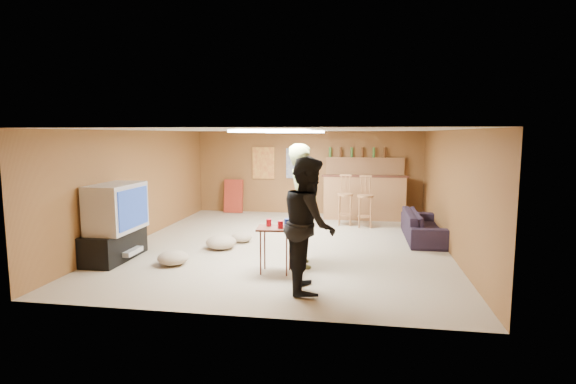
# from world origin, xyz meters

# --- Properties ---
(ground) EXTENTS (7.00, 7.00, 0.00)m
(ground) POSITION_xyz_m (0.00, 0.00, 0.00)
(ground) COLOR tan
(ground) RESTS_ON ground
(ceiling) EXTENTS (6.00, 7.00, 0.02)m
(ceiling) POSITION_xyz_m (0.00, 0.00, 2.20)
(ceiling) COLOR silver
(ceiling) RESTS_ON ground
(wall_back) EXTENTS (6.00, 0.02, 2.20)m
(wall_back) POSITION_xyz_m (0.00, 3.50, 1.10)
(wall_back) COLOR brown
(wall_back) RESTS_ON ground
(wall_front) EXTENTS (6.00, 0.02, 2.20)m
(wall_front) POSITION_xyz_m (0.00, -3.50, 1.10)
(wall_front) COLOR brown
(wall_front) RESTS_ON ground
(wall_left) EXTENTS (0.02, 7.00, 2.20)m
(wall_left) POSITION_xyz_m (-3.00, 0.00, 1.10)
(wall_left) COLOR brown
(wall_left) RESTS_ON ground
(wall_right) EXTENTS (0.02, 7.00, 2.20)m
(wall_right) POSITION_xyz_m (3.00, 0.00, 1.10)
(wall_right) COLOR brown
(wall_right) RESTS_ON ground
(tv_stand) EXTENTS (0.55, 1.30, 0.50)m
(tv_stand) POSITION_xyz_m (-2.72, -1.50, 0.25)
(tv_stand) COLOR black
(tv_stand) RESTS_ON ground
(dvd_box) EXTENTS (0.35, 0.50, 0.08)m
(dvd_box) POSITION_xyz_m (-2.50, -1.50, 0.15)
(dvd_box) COLOR #B2B2B7
(dvd_box) RESTS_ON tv_stand
(tv_body) EXTENTS (0.60, 1.10, 0.80)m
(tv_body) POSITION_xyz_m (-2.65, -1.50, 0.90)
(tv_body) COLOR #B2B2B7
(tv_body) RESTS_ON tv_stand
(tv_screen) EXTENTS (0.02, 0.95, 0.65)m
(tv_screen) POSITION_xyz_m (-2.34, -1.50, 0.90)
(tv_screen) COLOR navy
(tv_screen) RESTS_ON tv_body
(bar_counter) EXTENTS (2.00, 0.60, 1.10)m
(bar_counter) POSITION_xyz_m (1.50, 2.95, 0.55)
(bar_counter) COLOR brown
(bar_counter) RESTS_ON ground
(bar_lip) EXTENTS (2.10, 0.12, 0.05)m
(bar_lip) POSITION_xyz_m (1.50, 2.70, 1.10)
(bar_lip) COLOR #431F15
(bar_lip) RESTS_ON bar_counter
(bar_shelf) EXTENTS (2.00, 0.18, 0.05)m
(bar_shelf) POSITION_xyz_m (1.50, 3.40, 1.50)
(bar_shelf) COLOR brown
(bar_shelf) RESTS_ON bar_backing
(bar_backing) EXTENTS (2.00, 0.14, 0.60)m
(bar_backing) POSITION_xyz_m (1.50, 3.42, 1.20)
(bar_backing) COLOR brown
(bar_backing) RESTS_ON bar_counter
(poster_left) EXTENTS (0.60, 0.03, 0.85)m
(poster_left) POSITION_xyz_m (-1.20, 3.46, 1.35)
(poster_left) COLOR #BF3F26
(poster_left) RESTS_ON wall_back
(poster_right) EXTENTS (0.55, 0.03, 0.80)m
(poster_right) POSITION_xyz_m (-0.30, 3.46, 1.35)
(poster_right) COLOR #334C99
(poster_right) RESTS_ON wall_back
(folding_chair_stack) EXTENTS (0.50, 0.26, 0.91)m
(folding_chair_stack) POSITION_xyz_m (-2.00, 3.30, 0.45)
(folding_chair_stack) COLOR #9C2D1C
(folding_chair_stack) RESTS_ON ground
(ceiling_panel_front) EXTENTS (1.20, 0.60, 0.04)m
(ceiling_panel_front) POSITION_xyz_m (0.00, -1.50, 2.17)
(ceiling_panel_front) COLOR white
(ceiling_panel_front) RESTS_ON ceiling
(ceiling_panel_back) EXTENTS (1.20, 0.60, 0.04)m
(ceiling_panel_back) POSITION_xyz_m (0.00, 1.20, 2.17)
(ceiling_panel_back) COLOR white
(ceiling_panel_back) RESTS_ON ceiling
(person_olive) EXTENTS (0.66, 0.83, 1.98)m
(person_olive) POSITION_xyz_m (0.48, -1.33, 0.99)
(person_olive) COLOR #646C3E
(person_olive) RESTS_ON ground
(person_black) EXTENTS (0.85, 1.01, 1.83)m
(person_black) POSITION_xyz_m (0.71, -2.45, 0.92)
(person_black) COLOR black
(person_black) RESTS_ON ground
(sofa) EXTENTS (0.77, 1.96, 0.57)m
(sofa) POSITION_xyz_m (2.70, 0.86, 0.29)
(sofa) COLOR black
(sofa) RESTS_ON ground
(tray_table) EXTENTS (0.58, 0.48, 0.71)m
(tray_table) POSITION_xyz_m (0.12, -1.78, 0.36)
(tray_table) COLOR #431F15
(tray_table) RESTS_ON ground
(cup_red_near) EXTENTS (0.08, 0.08, 0.11)m
(cup_red_near) POSITION_xyz_m (0.01, -1.72, 0.77)
(cup_red_near) COLOR #AB0B1C
(cup_red_near) RESTS_ON tray_table
(cup_red_far) EXTENTS (0.11, 0.11, 0.12)m
(cup_red_far) POSITION_xyz_m (0.22, -1.84, 0.77)
(cup_red_far) COLOR #AB0B1C
(cup_red_far) RESTS_ON tray_table
(cup_blue) EXTENTS (0.11, 0.11, 0.11)m
(cup_blue) POSITION_xyz_m (0.28, -1.66, 0.77)
(cup_blue) COLOR navy
(cup_blue) RESTS_ON tray_table
(bar_stool_left) EXTENTS (0.54, 0.54, 1.30)m
(bar_stool_left) POSITION_xyz_m (1.05, 2.07, 0.65)
(bar_stool_left) COLOR brown
(bar_stool_left) RESTS_ON ground
(bar_stool_right) EXTENTS (0.46, 0.46, 1.21)m
(bar_stool_right) POSITION_xyz_m (1.51, 1.90, 0.60)
(bar_stool_right) COLOR brown
(bar_stool_right) RESTS_ON ground
(cushion_near_tv) EXTENTS (0.74, 0.74, 0.25)m
(cushion_near_tv) POSITION_xyz_m (-1.15, -0.52, 0.13)
(cushion_near_tv) COLOR gray
(cushion_near_tv) RESTS_ON ground
(cushion_mid) EXTENTS (0.48, 0.48, 0.19)m
(cushion_mid) POSITION_xyz_m (-0.91, 0.05, 0.09)
(cushion_mid) COLOR gray
(cushion_mid) RESTS_ON ground
(cushion_far) EXTENTS (0.57, 0.57, 0.23)m
(cushion_far) POSITION_xyz_m (-1.61, -1.63, 0.11)
(cushion_far) COLOR gray
(cushion_far) RESTS_ON ground
(bottle_row) EXTENTS (1.48, 0.08, 0.26)m
(bottle_row) POSITION_xyz_m (1.30, 3.38, 1.65)
(bottle_row) COLOR #3F7233
(bottle_row) RESTS_ON bar_shelf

